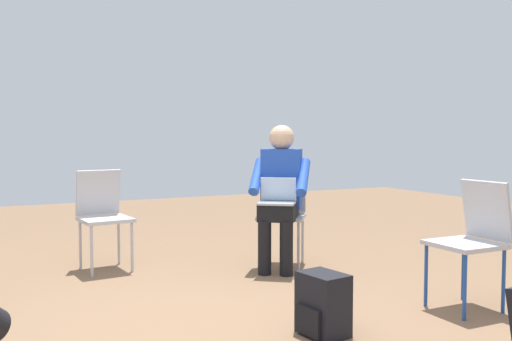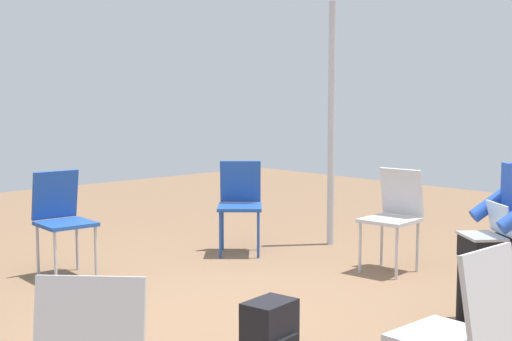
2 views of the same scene
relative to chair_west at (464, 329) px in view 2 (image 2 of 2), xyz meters
The scene contains 7 objects.
ground_plane 1.95m from the chair_west, ahead, with size 14.00×14.00×0.00m, color brown.
chair_west is the anchor object (origin of this frame).
chair_south 2.98m from the chair_west, 48.46° to the right, with size 0.44×0.47×0.85m.
chair_east 3.71m from the chair_west, ahead, with size 0.46×0.43×0.85m.
chair_southeast 3.80m from the chair_west, 27.62° to the right, with size 0.59×0.58×0.85m.
backpack_near_laptop_user 1.22m from the chair_west, ahead, with size 0.28×0.31×0.36m.
tent_pole_near 4.08m from the chair_west, 41.14° to the right, with size 0.07×0.07×2.35m, color #B2B2B7.
Camera 2 is at (-3.37, 2.83, 1.46)m, focal length 50.00 mm.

